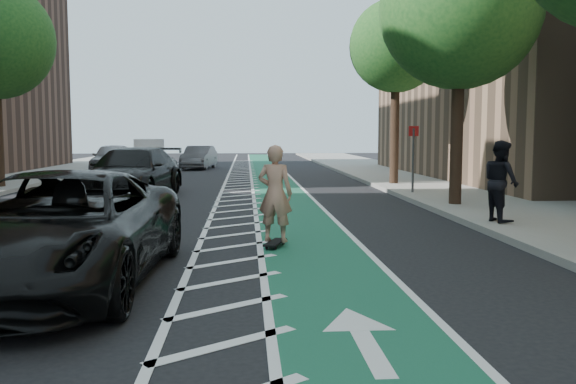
{
  "coord_description": "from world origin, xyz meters",
  "views": [
    {
      "loc": [
        1.74,
        -9.02,
        2.22
      ],
      "look_at": [
        2.54,
        2.56,
        1.1
      ],
      "focal_mm": 38.0,
      "sensor_mm": 36.0,
      "label": 1
    }
  ],
  "objects": [
    {
      "name": "bike_lane",
      "position": [
        3.0,
        10.0,
        0.01
      ],
      "size": [
        2.0,
        90.0,
        0.01
      ],
      "primitive_type": "cube",
      "color": "#18573C",
      "rests_on": "ground"
    },
    {
      "name": "sign_post",
      "position": [
        7.6,
        12.0,
        1.35
      ],
      "size": [
        0.35,
        0.08,
        2.47
      ],
      "color": "#4C4C4C",
      "rests_on": "ground"
    },
    {
      "name": "pedestrian",
      "position": [
        7.7,
        4.82,
        1.1
      ],
      "size": [
        0.85,
        1.02,
        1.91
      ],
      "primitive_type": "imported",
      "rotation": [
        0.0,
        0.0,
        1.72
      ],
      "color": "black",
      "rests_on": "sidewalk_right"
    },
    {
      "name": "skateboard",
      "position": [
        2.3,
        2.71,
        0.09
      ],
      "size": [
        0.51,
        0.89,
        0.12
      ],
      "rotation": [
        0.0,
        0.0,
        -0.33
      ],
      "color": "black",
      "rests_on": "ground"
    },
    {
      "name": "buffer_strip",
      "position": [
        1.5,
        10.0,
        0.01
      ],
      "size": [
        1.4,
        90.0,
        0.01
      ],
      "primitive_type": "cube",
      "color": "silver",
      "rests_on": "ground"
    },
    {
      "name": "tree_r_d",
      "position": [
        7.9,
        16.0,
        5.77
      ],
      "size": [
        4.2,
        4.2,
        7.9
      ],
      "color": "#382619",
      "rests_on": "ground"
    },
    {
      "name": "suv_near",
      "position": [
        -0.96,
        -0.11,
        0.84
      ],
      "size": [
        3.03,
        6.13,
        1.67
      ],
      "primitive_type": "imported",
      "rotation": [
        0.0,
        0.0,
        -0.04
      ],
      "color": "black",
      "rests_on": "ground"
    },
    {
      "name": "car_silver",
      "position": [
        -5.73,
        25.76,
        0.83
      ],
      "size": [
        2.19,
        4.98,
        1.67
      ],
      "primitive_type": "imported",
      "rotation": [
        0.0,
        0.0,
        0.05
      ],
      "color": "#A7A7AC",
      "rests_on": "ground"
    },
    {
      "name": "suv_far",
      "position": [
        -2.14,
        12.01,
        0.87
      ],
      "size": [
        3.18,
        6.25,
        1.74
      ],
      "primitive_type": "imported",
      "rotation": [
        0.0,
        0.0,
        -0.13
      ],
      "color": "black",
      "rests_on": "ground"
    },
    {
      "name": "car_grey",
      "position": [
        -1.2,
        29.44,
        0.72
      ],
      "size": [
        2.11,
        4.54,
        1.44
      ],
      "primitive_type": "imported",
      "rotation": [
        0.0,
        0.0,
        -0.14
      ],
      "color": "#56565B",
      "rests_on": "ground"
    },
    {
      "name": "curb_right",
      "position": [
        7.05,
        10.0,
        0.08
      ],
      "size": [
        0.12,
        90.0,
        0.16
      ],
      "primitive_type": "cube",
      "color": "gray",
      "rests_on": "ground"
    },
    {
      "name": "barrel_c",
      "position": [
        -3.47,
        18.22,
        0.43
      ],
      "size": [
        0.67,
        0.67,
        0.91
      ],
      "color": "#DC5D0B",
      "rests_on": "ground"
    },
    {
      "name": "sidewalk_right",
      "position": [
        9.5,
        10.0,
        0.07
      ],
      "size": [
        5.0,
        90.0,
        0.15
      ],
      "primitive_type": "cube",
      "color": "gray",
      "rests_on": "ground"
    },
    {
      "name": "barrel_a",
      "position": [
        -2.65,
        4.77,
        0.38
      ],
      "size": [
        0.59,
        0.59,
        0.8
      ],
      "color": "#FF530D",
      "rests_on": "ground"
    },
    {
      "name": "box_truck",
      "position": [
        -4.99,
        34.08,
        0.84
      ],
      "size": [
        2.45,
        4.59,
        1.83
      ],
      "rotation": [
        0.0,
        0.0,
        0.12
      ],
      "color": "silver",
      "rests_on": "ground"
    },
    {
      "name": "barrel_b",
      "position": [
        -1.8,
        13.08,
        0.39
      ],
      "size": [
        0.6,
        0.6,
        0.82
      ],
      "color": "#ED5E0C",
      "rests_on": "ground"
    },
    {
      "name": "ground",
      "position": [
        0.0,
        0.0,
        0.0
      ],
      "size": [
        120.0,
        120.0,
        0.0
      ],
      "primitive_type": "plane",
      "color": "black",
      "rests_on": "ground"
    },
    {
      "name": "tree_r_c",
      "position": [
        7.9,
        8.0,
        5.77
      ],
      "size": [
        4.2,
        4.2,
        7.9
      ],
      "color": "#382619",
      "rests_on": "ground"
    },
    {
      "name": "skateboarder",
      "position": [
        2.3,
        2.71,
        1.06
      ],
      "size": [
        0.8,
        0.65,
        1.89
      ],
      "primitive_type": "imported",
      "rotation": [
        0.0,
        0.0,
        2.81
      ],
      "color": "tan",
      "rests_on": "skateboard"
    }
  ]
}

